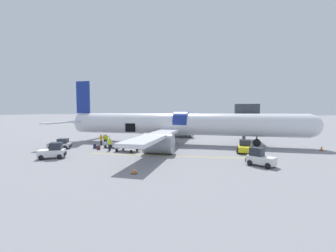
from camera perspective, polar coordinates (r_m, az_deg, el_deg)
ground_plane at (r=34.99m, az=0.45°, el=-5.00°), size 500.00×500.00×0.00m
apron_marking_line at (r=27.34m, az=-1.20°, el=-7.53°), size 19.00×1.81×0.01m
jet_bridge_stub at (r=41.35m, az=18.93°, el=2.75°), size 3.75×9.22×6.49m
airplane at (r=36.54m, az=2.56°, el=0.23°), size 40.84×35.32×10.67m
baggage_tug_lead at (r=28.93m, az=-27.20°, el=-5.82°), size 3.16×2.66×1.80m
baggage_tug_mid at (r=24.09m, az=22.34°, el=-7.64°), size 2.91×2.47×1.78m
baggage_tug_rear at (r=35.57m, az=-25.67°, el=-4.23°), size 3.31×2.48×1.44m
baggage_tug_spare at (r=30.76m, az=18.94°, el=-5.13°), size 2.22×3.10×1.63m
baggage_cart_loading at (r=34.14m, az=-13.65°, el=-4.53°), size 3.36×2.07×0.95m
baggage_cart_queued at (r=30.49m, az=-10.10°, el=-5.29°), size 4.05×2.27×1.13m
ground_crew_loader_a at (r=36.76m, az=-16.64°, el=-3.30°), size 0.49×0.60×1.73m
ground_crew_loader_b at (r=34.79m, az=-5.92°, el=-3.55°), size 0.60×0.49×1.73m
ground_crew_driver at (r=37.28m, az=-15.42°, el=-3.25°), size 0.52×0.52×1.63m
ground_crew_supervisor at (r=33.07m, az=-6.82°, el=-3.94°), size 0.61×0.50×1.75m
ground_crew_helper at (r=38.19m, az=-15.86°, el=-3.14°), size 0.42×0.55×1.57m
ground_crew_marshal at (r=31.67m, az=-14.63°, el=-4.32°), size 0.53×0.63×1.82m
suitcase_on_tarmac_upright at (r=33.94m, az=-18.08°, el=-5.02°), size 0.52×0.43×0.65m
suitcase_on_tarmac_spare at (r=32.78m, az=-17.24°, el=-5.34°), size 0.52×0.36×0.61m
safety_cone_nose at (r=37.03m, az=34.44°, el=-4.72°), size 0.55×0.55×0.65m
safety_cone_engine_left at (r=19.96m, az=-8.59°, el=-11.10°), size 0.47×0.47×0.61m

